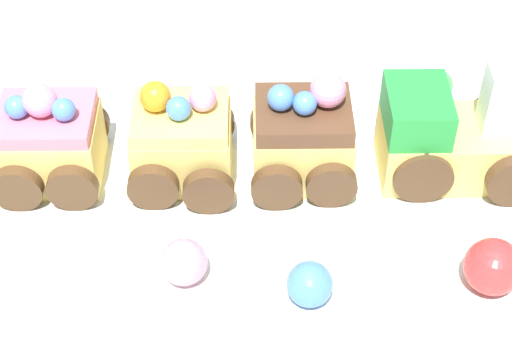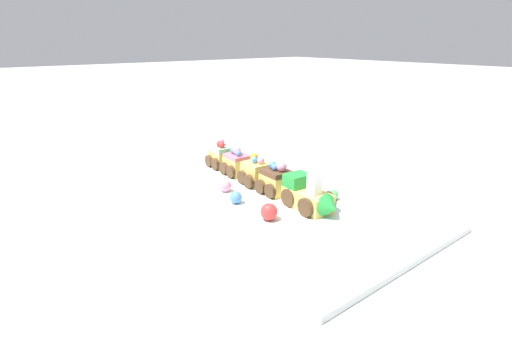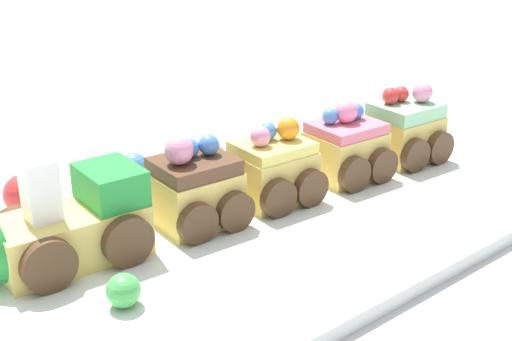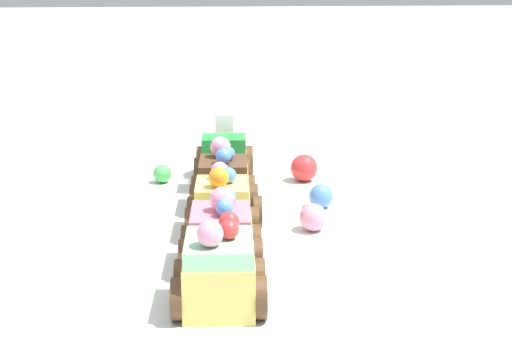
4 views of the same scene
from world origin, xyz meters
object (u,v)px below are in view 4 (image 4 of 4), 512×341
cake_car_lemon (222,208)px  cake_car_strawberry (221,239)px  cake_train_locomotive (225,160)px  gumball_red (304,168)px  cake_car_chocolate (223,183)px  cake_car_mint (219,274)px  gumball_pink (313,217)px  gumball_green (162,174)px  gumball_blue (321,196)px

cake_car_lemon → cake_car_strawberry: size_ratio=1.00×
cake_train_locomotive → gumball_red: size_ratio=4.04×
cake_car_lemon → cake_car_chocolate: bearing=-0.0°
cake_car_strawberry → cake_car_mint: bearing=179.9°
gumball_red → gumball_pink: bearing=173.7°
cake_train_locomotive → cake_car_strawberry: cake_train_locomotive is taller
gumball_green → gumball_red: bearing=-93.1°
gumball_red → gumball_blue: bearing=-179.0°
gumball_red → cake_train_locomotive: bearing=81.9°
cake_train_locomotive → gumball_pink: bearing=-153.9°
gumball_green → gumball_pink: bearing=-140.1°
cake_car_mint → gumball_pink: size_ratio=2.73×
cake_car_strawberry → gumball_red: size_ratio=2.23×
cake_car_mint → gumball_red: cake_car_mint is taller
gumball_red → gumball_blue: (-0.10, -0.00, -0.00)m
cake_car_mint → gumball_green: (0.33, 0.05, -0.02)m
cake_car_strawberry → gumball_blue: 0.18m
cake_car_mint → gumball_green: bearing=12.6°
cake_car_mint → cake_car_chocolate: bearing=0.0°
cake_car_lemon → cake_car_mint: (-0.16, 0.01, 0.00)m
cake_car_chocolate → gumball_green: size_ratio=3.38×
cake_car_mint → cake_car_strawberry: bearing=-0.1°
cake_car_lemon → gumball_blue: size_ratio=2.81×
cake_train_locomotive → gumball_green: bearing=97.0°
gumball_green → cake_car_mint: bearing=-171.1°
cake_car_chocolate → cake_car_strawberry: 0.15m
cake_car_mint → gumball_blue: bearing=-24.0°
gumball_red → gumball_blue: gumball_red is taller
cake_train_locomotive → cake_car_mint: bearing=-180.0°
cake_car_lemon → cake_car_mint: bearing=-180.0°
cake_train_locomotive → cake_car_chocolate: size_ratio=1.76×
cake_car_chocolate → gumball_red: bearing=-43.5°
cake_car_lemon → gumball_blue: bearing=-54.3°
cake_car_mint → gumball_blue: size_ratio=2.86×
cake_train_locomotive → gumball_blue: size_ratio=5.08×
gumball_blue → gumball_red: bearing=1.0°
cake_train_locomotive → gumball_green: (-0.00, 0.07, -0.01)m
cake_car_chocolate → gumball_blue: size_ratio=2.89×
cake_car_strawberry → gumball_green: 0.26m
cake_car_chocolate → cake_car_mint: size_ratio=1.01×
cake_car_mint → gumball_green: size_ratio=3.34×
cake_car_strawberry → gumball_pink: (0.08, -0.09, -0.01)m
gumball_green → gumball_red: (-0.01, -0.17, 0.01)m
gumball_green → gumball_red: size_ratio=0.68×
cake_train_locomotive → cake_car_lemon: cake_train_locomotive is taller
cake_car_strawberry → gumball_green: cake_car_strawberry is taller
cake_train_locomotive → gumball_pink: 0.20m
cake_car_chocolate → cake_car_mint: bearing=-180.0°
cake_car_lemon → gumball_green: (0.18, 0.06, -0.01)m
cake_car_mint → gumball_pink: (0.15, -0.10, -0.01)m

